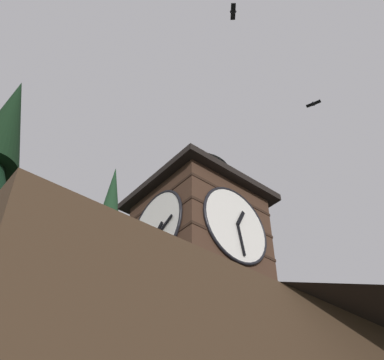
{
  "coord_description": "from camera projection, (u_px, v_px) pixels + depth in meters",
  "views": [
    {
      "loc": [
        10.59,
        8.57,
        1.3
      ],
      "look_at": [
        1.99,
        -1.82,
        12.36
      ],
      "focal_mm": 43.8,
      "sensor_mm": 36.0,
      "label": 1
    }
  ],
  "objects": [
    {
      "name": "flying_bird_high",
      "position": [
        313.0,
        104.0,
        22.18
      ],
      "size": [
        0.41,
        0.73,
        0.14
      ],
      "color": "black"
    },
    {
      "name": "clock_tower",
      "position": [
        199.0,
        244.0,
        16.07
      ],
      "size": [
        4.28,
        4.28,
        7.62
      ],
      "color": "#422B1E",
      "rests_on": "building_main"
    },
    {
      "name": "flying_bird_low",
      "position": [
        233.0,
        12.0,
        17.01
      ],
      "size": [
        0.56,
        0.61,
        0.14
      ],
      "color": "black"
    }
  ]
}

